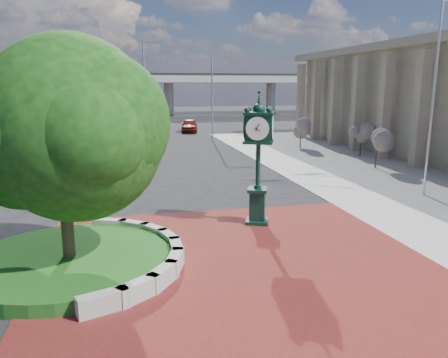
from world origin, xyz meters
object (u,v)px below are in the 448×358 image
post_clock (258,154)px  parked_car (189,125)px  street_lamp_near (214,91)px  flagpole_b (434,85)px  street_lamp_far (146,80)px

post_clock → parked_car: (2.44, 35.27, -2.05)m
post_clock → parked_car: 35.42m
street_lamp_near → flagpole_b: bearing=-76.1°
street_lamp_near → street_lamp_far: street_lamp_far is taller
parked_car → flagpole_b: flagpole_b is taller
parked_car → flagpole_b: (7.05, -32.73, 4.65)m
street_lamp_far → post_clock: bearing=-86.2°
post_clock → flagpole_b: 10.16m
street_lamp_far → flagpole_b: bearing=-70.3°
flagpole_b → street_lamp_far: size_ratio=1.04×
parked_car → street_lamp_far: 7.10m
parked_car → flagpole_b: size_ratio=0.43×
parked_car → post_clock: bearing=-84.3°
post_clock → street_lamp_far: bearing=93.8°
street_lamp_near → parked_car: bearing=97.5°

